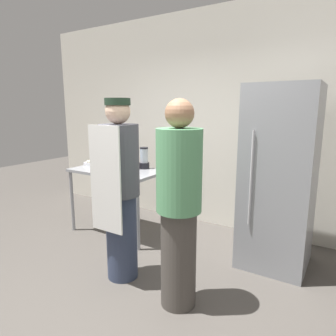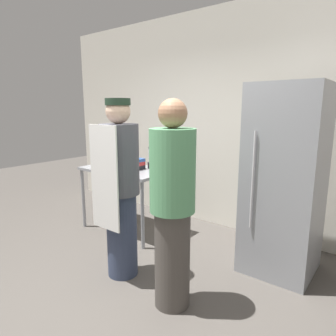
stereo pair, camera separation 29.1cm
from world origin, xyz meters
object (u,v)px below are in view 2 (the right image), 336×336
object	(u,v)px
blender_pitcher	(153,159)
person_baker	(120,187)
refrigerator	(284,181)
binder_stack	(131,164)
donut_box	(107,161)
person_customer	(172,206)

from	to	relation	value
blender_pitcher	person_baker	size ratio (longest dim) A/B	0.16
refrigerator	binder_stack	distance (m)	1.94
blender_pitcher	binder_stack	distance (m)	0.30
donut_box	blender_pitcher	distance (m)	0.74
donut_box	blender_pitcher	xyz separation A→B (m)	(0.71, 0.20, 0.08)
refrigerator	person_customer	xyz separation A→B (m)	(-0.54, -1.17, -0.06)
person_customer	donut_box	bearing A→B (deg)	153.18
binder_stack	person_customer	xyz separation A→B (m)	(1.38, -0.93, -0.05)
donut_box	binder_stack	world-z (taller)	donut_box
blender_pitcher	person_baker	xyz separation A→B (m)	(0.51, -1.09, -0.08)
blender_pitcher	person_baker	bearing A→B (deg)	-64.80
person_baker	person_customer	xyz separation A→B (m)	(0.69, -0.08, -0.02)
blender_pitcher	refrigerator	bearing A→B (deg)	0.09
donut_box	person_baker	size ratio (longest dim) A/B	0.16
person_baker	refrigerator	bearing A→B (deg)	41.60
person_baker	person_customer	size ratio (longest dim) A/B	1.01
person_baker	binder_stack	bearing A→B (deg)	128.89
binder_stack	person_customer	bearing A→B (deg)	-33.93
refrigerator	blender_pitcher	distance (m)	1.74
binder_stack	person_customer	distance (m)	1.67
donut_box	binder_stack	distance (m)	0.53
binder_stack	person_baker	bearing A→B (deg)	-51.11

